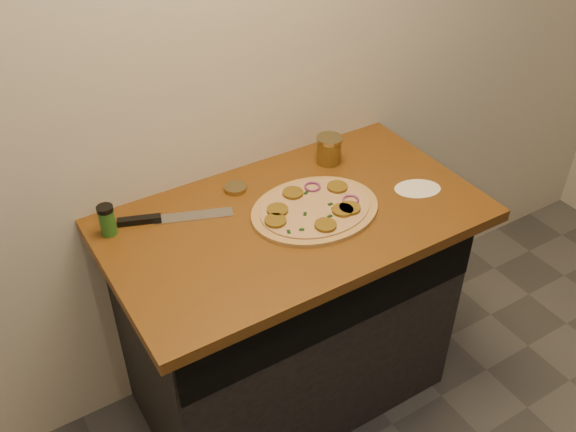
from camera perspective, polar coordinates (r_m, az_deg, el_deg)
cabinet at (r=2.36m, az=0.03°, el=-8.57°), size 1.10×0.60×0.86m
countertop at (r=2.04m, az=0.47°, el=-0.23°), size 1.20×0.70×0.04m
pizza at (r=2.04m, az=2.43°, el=0.65°), size 0.42×0.42×0.03m
chefs_knife at (r=2.04m, az=-10.86°, el=-0.19°), size 0.35×0.16×0.02m
mason_jar_lid at (r=2.14m, az=-4.69°, el=2.49°), size 0.09×0.09×0.02m
salsa_jar at (r=2.26m, az=3.66°, el=5.91°), size 0.09×0.09×0.10m
spice_shaker at (r=2.00m, az=-15.78°, el=-0.35°), size 0.05×0.05×0.10m
flour_spill at (r=2.19m, az=11.44°, el=2.40°), size 0.21×0.21×0.00m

